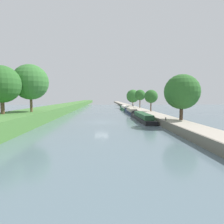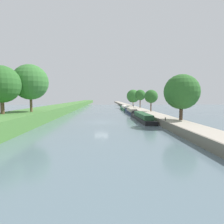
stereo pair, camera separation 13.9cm
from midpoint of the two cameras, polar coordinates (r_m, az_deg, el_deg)
The scene contains 16 objects.
ground_plane at distance 33.70m, azimuth -3.22°, elevation -3.16°, with size 160.00×160.00×0.00m, color slate.
left_grassy_bank at distance 36.18m, azimuth -24.27°, elevation -1.35°, with size 6.82×260.00×2.10m.
right_towpath at distance 35.33m, azimuth 15.51°, elevation -2.13°, with size 3.53×260.00×1.01m.
stone_quay at distance 34.79m, azimuth 12.55°, elevation -2.14°, with size 0.25×260.00×1.06m.
narrowboat_black at distance 37.44m, azimuth 9.20°, elevation -1.50°, with size 2.01×16.12×2.11m.
narrowboat_navy at distance 52.91m, azimuth 5.91°, elevation 0.31°, with size 1.91×15.35×2.10m.
narrowboat_green at distance 68.24m, azimuth 3.92°, elevation 1.27°, with size 1.90×15.65×2.02m.
tree_rightbank_near at distance 30.40m, azimuth 20.94°, elevation 5.85°, with size 5.39×5.39×7.07m.
tree_rightbank_midnear at distance 47.25m, azimuth 12.13°, elevation 4.74°, with size 3.34×3.34×5.43m.
tree_rightbank_midfar at distance 63.04m, azimuth 8.81°, elevation 5.22°, with size 3.60×3.60×6.11m.
tree_rightbank_far at distance 76.97m, azimuth 6.64°, elevation 4.93°, with size 5.38×5.38×6.74m.
tree_leftbank_downstream at distance 33.78m, azimuth -23.92°, elevation 8.47°, with size 5.85×5.85×7.89m.
tree_leftbank_upstream at distance 31.18m, azimuth -31.04°, elevation 7.39°, with size 5.39×5.39×7.03m.
person_walking at distance 69.10m, azimuth 6.70°, elevation 2.35°, with size 0.34×0.34×1.66m.
mooring_bollard_near at distance 29.16m, azimuth 16.39°, elevation -2.09°, with size 0.16×0.16×0.45m.
mooring_bollard_far at distance 75.92m, azimuth 4.73°, elevation 2.07°, with size 0.16×0.16×0.45m.
Camera 2 is at (0.59, -33.39, 4.53)m, focal length 29.43 mm.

